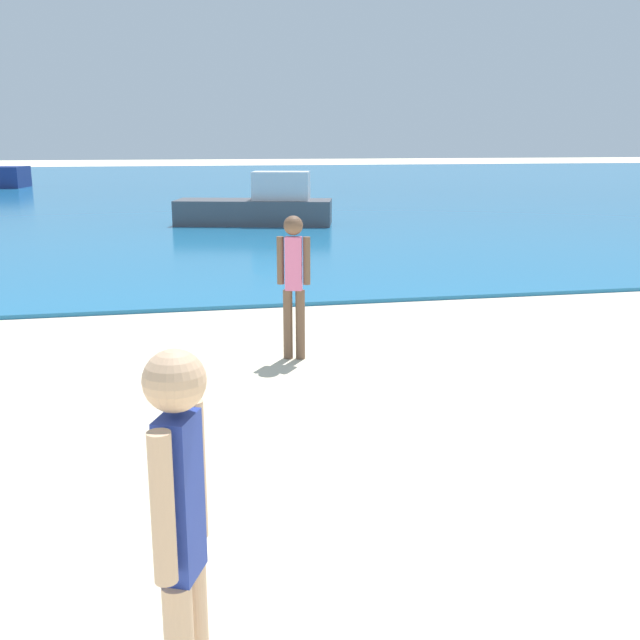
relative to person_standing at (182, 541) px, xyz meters
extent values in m
cube|color=#1E6B9E|center=(1.74, 37.95, -0.93)|extent=(160.00, 60.00, 0.06)
cube|color=#233899|center=(0.00, 0.00, 0.18)|extent=(0.18, 0.22, 0.62)
sphere|color=#DDAD84|center=(0.00, 0.00, 0.62)|extent=(0.22, 0.22, 0.22)
cylinder|color=#DDAD84|center=(0.06, 0.14, 0.21)|extent=(0.08, 0.08, 0.55)
cylinder|color=#DDAD84|center=(-0.06, -0.14, 0.21)|extent=(0.08, 0.08, 0.55)
cylinder|color=brown|center=(1.39, 5.34, -0.57)|extent=(0.10, 0.10, 0.78)
cylinder|color=brown|center=(1.26, 5.38, -0.57)|extent=(0.10, 0.10, 0.78)
cube|color=pink|center=(1.32, 5.36, 0.12)|extent=(0.20, 0.16, 0.59)
sphere|color=brown|center=(1.32, 5.36, 0.53)|extent=(0.21, 0.21, 0.21)
cylinder|color=brown|center=(1.46, 5.31, 0.15)|extent=(0.08, 0.08, 0.52)
cylinder|color=brown|center=(1.18, 5.40, 0.15)|extent=(0.08, 0.08, 0.52)
cube|color=#4C4C51|center=(2.39, 18.34, -0.55)|extent=(4.54, 2.44, 0.69)
cube|color=silver|center=(3.15, 18.14, 0.18)|extent=(1.75, 1.33, 0.78)
camera|label=1|loc=(0.00, -2.47, 1.42)|focal=41.45mm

